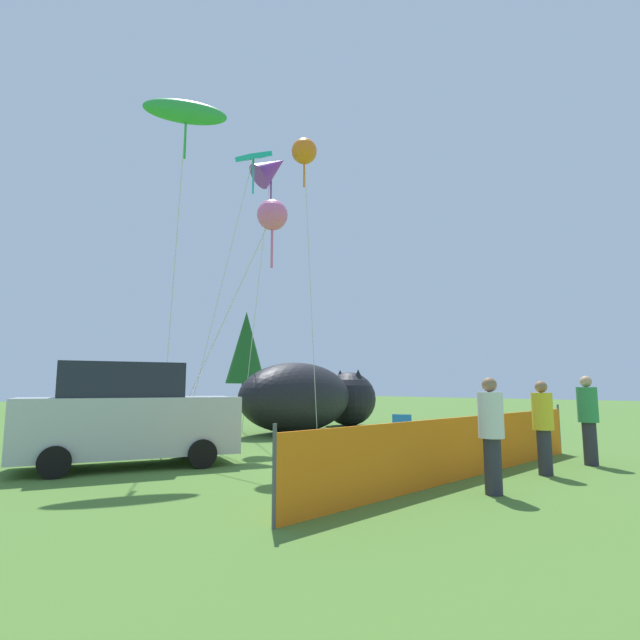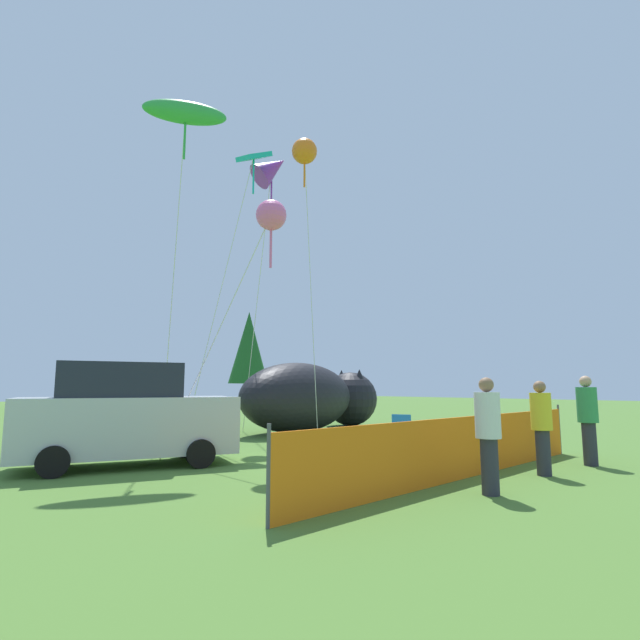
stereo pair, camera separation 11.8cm
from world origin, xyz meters
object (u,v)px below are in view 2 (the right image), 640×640
kite_green_fish (186,114)px  kite_purple_delta (272,169)px  kite_orange_flower (305,153)px  spectator_in_blue_shirt (488,430)px  spectator_in_black_shirt (588,416)px  kite_pink_octopus (271,216)px  spectator_in_red_shirt (542,423)px  kite_teal_diamond (253,163)px  folding_chair (403,429)px  parked_car (127,416)px  inflatable_cat (312,400)px

kite_green_fish → kite_purple_delta: bearing=28.4°
kite_orange_flower → kite_purple_delta: 1.38m
spectator_in_blue_shirt → spectator_in_black_shirt: size_ratio=0.95×
kite_pink_octopus → kite_purple_delta: bearing=56.5°
spectator_in_black_shirt → kite_green_fish: 12.26m
spectator_in_red_shirt → spectator_in_black_shirt: bearing=-1.0°
spectator_in_blue_shirt → kite_green_fish: kite_green_fish is taller
spectator_in_black_shirt → kite_teal_diamond: kite_teal_diamond is taller
spectator_in_blue_shirt → kite_purple_delta: size_ratio=0.18×
folding_chair → kite_purple_delta: (-0.71, 5.28, 8.80)m
parked_car → kite_purple_delta: kite_purple_delta is taller
parked_car → kite_green_fish: (1.45, 0.96, 7.81)m
kite_orange_flower → spectator_in_blue_shirt: bearing=-108.5°
kite_teal_diamond → folding_chair: bearing=-69.6°
folding_chair → spectator_in_blue_shirt: spectator_in_blue_shirt is taller
kite_pink_octopus → spectator_in_blue_shirt: bearing=-82.7°
inflatable_cat → spectator_in_black_shirt: bearing=-111.2°
inflatable_cat → kite_teal_diamond: size_ratio=0.83×
inflatable_cat → kite_pink_octopus: 9.03m
kite_green_fish → parked_car: bearing=-146.6°
kite_teal_diamond → kite_purple_delta: size_ratio=0.95×
folding_chair → kite_pink_octopus: (-3.67, 0.81, 5.17)m
spectator_in_blue_shirt → kite_teal_diamond: 12.35m
kite_teal_diamond → kite_purple_delta: 1.20m
inflatable_cat → spectator_in_red_shirt: 10.69m
kite_teal_diamond → spectator_in_blue_shirt: bearing=-97.5°
parked_car → kite_green_fish: kite_green_fish is taller
spectator_in_black_shirt → kite_teal_diamond: bearing=108.7°
spectator_in_blue_shirt → parked_car: bearing=118.3°
spectator_in_blue_shirt → spectator_in_red_shirt: bearing=7.8°
parked_car → kite_purple_delta: bearing=43.8°
folding_chair → kite_pink_octopus: bearing=142.4°
folding_chair → parked_car: bearing=137.5°
spectator_in_red_shirt → kite_teal_diamond: (-1.09, 8.90, 8.15)m
spectator_in_red_shirt → kite_purple_delta: 12.58m
parked_car → folding_chair: bearing=-3.3°
spectator_in_blue_shirt → kite_pink_octopus: kite_pink_octopus is taller
inflatable_cat → kite_purple_delta: (-2.62, -0.99, 8.18)m
spectator_in_blue_shirt → kite_purple_delta: (2.29, 9.69, 8.38)m
spectator_in_red_shirt → kite_orange_flower: 11.95m
kite_pink_octopus → kite_purple_delta: (2.96, 4.47, 3.63)m
inflatable_cat → kite_green_fish: bearing=-172.0°
spectator_in_red_shirt → inflatable_cat: bearing=75.9°
inflatable_cat → kite_orange_flower: 9.04m
spectator_in_blue_shirt → kite_green_fish: size_ratio=0.19×
folding_chair → inflatable_cat: bearing=48.0°
kite_pink_octopus → kite_green_fish: 4.02m
kite_purple_delta → kite_pink_octopus: bearing=-123.5°
parked_car → spectator_in_black_shirt: bearing=-24.5°
spectator_in_blue_shirt → kite_pink_octopus: 7.08m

